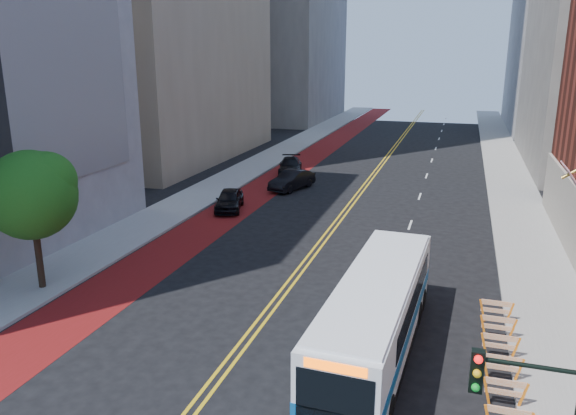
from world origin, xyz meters
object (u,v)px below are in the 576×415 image
(car_a, at_px, (229,200))
(car_b, at_px, (292,180))
(car_c, at_px, (290,166))
(transit_bus, at_px, (377,315))
(street_tree, at_px, (32,191))

(car_a, relative_size, car_b, 0.92)
(car_b, xyz_separation_m, car_c, (-1.92, 5.78, -0.05))
(transit_bus, height_order, car_a, transit_bus)
(transit_bus, xyz_separation_m, car_a, (-13.30, 17.23, -0.94))
(transit_bus, bearing_deg, street_tree, 177.74)
(street_tree, distance_m, transit_bus, 16.72)
(car_b, bearing_deg, car_a, -91.86)
(street_tree, relative_size, car_b, 1.38)
(transit_bus, distance_m, car_a, 21.78)
(car_a, xyz_separation_m, car_b, (2.55, 7.35, 0.04))
(street_tree, xyz_separation_m, car_b, (5.60, 23.19, -4.11))
(transit_bus, height_order, car_b, transit_bus)
(street_tree, height_order, transit_bus, street_tree)
(car_a, xyz_separation_m, car_c, (0.63, 13.14, -0.00))
(transit_bus, xyz_separation_m, car_c, (-12.67, 30.36, -0.94))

